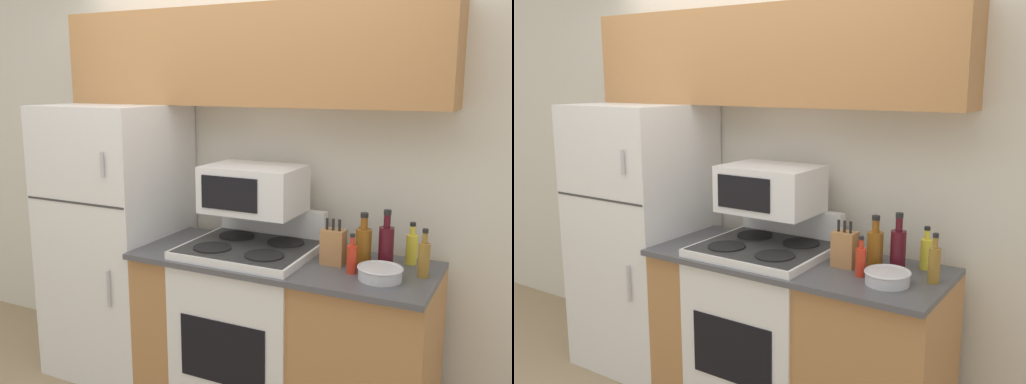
{
  "view_description": "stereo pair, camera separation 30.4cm",
  "coord_description": "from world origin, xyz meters",
  "views": [
    {
      "loc": [
        1.58,
        -2.38,
        1.85
      ],
      "look_at": [
        0.22,
        0.28,
        1.26
      ],
      "focal_mm": 40.0,
      "sensor_mm": 36.0,
      "label": 1
    },
    {
      "loc": [
        1.84,
        -2.23,
        1.85
      ],
      "look_at": [
        0.22,
        0.28,
        1.26
      ],
      "focal_mm": 40.0,
      "sensor_mm": 36.0,
      "label": 2
    }
  ],
  "objects": [
    {
      "name": "bottle_vinegar",
      "position": [
        1.11,
        0.33,
        1.01
      ],
      "size": [
        0.06,
        0.06,
        0.24
      ],
      "color": "olive",
      "rests_on": "lower_cabinets"
    },
    {
      "name": "bottle_hot_sauce",
      "position": [
        0.78,
        0.23,
        0.99
      ],
      "size": [
        0.05,
        0.05,
        0.2
      ],
      "color": "red",
      "rests_on": "lower_cabinets"
    },
    {
      "name": "knife_block",
      "position": [
        0.65,
        0.32,
        1.01
      ],
      "size": [
        0.12,
        0.09,
        0.24
      ],
      "color": "#B27A47",
      "rests_on": "lower_cabinets"
    },
    {
      "name": "bottle_wine_red",
      "position": [
        0.91,
        0.39,
        1.03
      ],
      "size": [
        0.08,
        0.08,
        0.3
      ],
      "color": "#470F19",
      "rests_on": "lower_cabinets"
    },
    {
      "name": "wall_back",
      "position": [
        0.0,
        0.75,
        1.27
      ],
      "size": [
        8.0,
        0.05,
        2.55
      ],
      "color": "silver",
      "rests_on": "ground_plane"
    },
    {
      "name": "bottle_soy_sauce",
      "position": [
        0.76,
        0.45,
        0.99
      ],
      "size": [
        0.05,
        0.05,
        0.18
      ],
      "color": "black",
      "rests_on": "lower_cabinets"
    },
    {
      "name": "upper_cabinets",
      "position": [
        0.0,
        0.57,
        1.98
      ],
      "size": [
        2.37,
        0.3,
        0.55
      ],
      "color": "#B27A47",
      "rests_on": "refrigerator"
    },
    {
      "name": "bottle_whiskey",
      "position": [
        0.8,
        0.36,
        1.02
      ],
      "size": [
        0.08,
        0.08,
        0.28
      ],
      "color": "brown",
      "rests_on": "lower_cabinets"
    },
    {
      "name": "bottle_cooking_spray",
      "position": [
        1.01,
        0.51,
        1.0
      ],
      "size": [
        0.06,
        0.06,
        0.22
      ],
      "color": "gold",
      "rests_on": "lower_cabinets"
    },
    {
      "name": "bowl",
      "position": [
        0.93,
        0.2,
        0.95
      ],
      "size": [
        0.22,
        0.22,
        0.06
      ],
      "color": "silver",
      "rests_on": "lower_cabinets"
    },
    {
      "name": "lower_cabinets",
      "position": [
        0.37,
        0.31,
        0.46
      ],
      "size": [
        1.62,
        0.66,
        0.91
      ],
      "color": "#B27A47",
      "rests_on": "ground_plane"
    },
    {
      "name": "refrigerator",
      "position": [
        -0.81,
        0.36,
        0.85
      ],
      "size": [
        0.75,
        0.74,
        1.7
      ],
      "color": "white",
      "rests_on": "ground_plane"
    },
    {
      "name": "microwave",
      "position": [
        0.14,
        0.41,
        1.25
      ],
      "size": [
        0.53,
        0.38,
        0.26
      ],
      "color": "white",
      "rests_on": "stove"
    },
    {
      "name": "stove",
      "position": [
        0.18,
        0.3,
        0.49
      ],
      "size": [
        0.69,
        0.64,
        1.12
      ],
      "color": "white",
      "rests_on": "ground_plane"
    }
  ]
}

